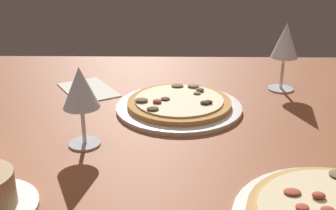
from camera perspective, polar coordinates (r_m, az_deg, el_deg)
dining_table at (r=92.69cm, az=-1.61°, el=-3.95°), size 150.00×110.00×4.00cm
pizza_main at (r=99.97cm, az=1.48°, el=0.04°), size 29.37×29.37×3.39cm
wine_glass_far at (r=81.27cm, az=-11.59°, el=1.92°), size 7.07×7.07×15.87cm
wine_glass_near at (r=113.41cm, az=15.38°, el=8.02°), size 6.90×6.90×17.69cm
paper_menu at (r=114.26cm, az=-10.59°, el=1.99°), size 18.72×20.69×0.30cm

